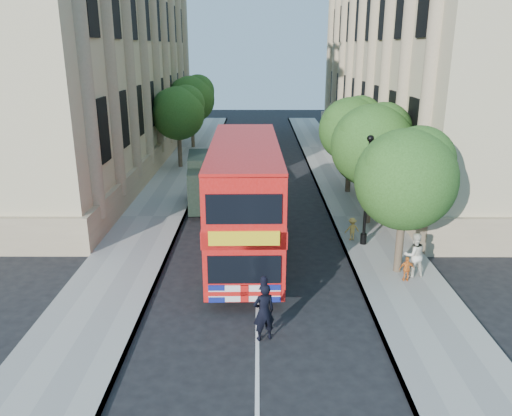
{
  "coord_description": "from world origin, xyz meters",
  "views": [
    {
      "loc": [
        0.0,
        -15.91,
        8.96
      ],
      "look_at": [
        -0.06,
        4.71,
        2.3
      ],
      "focal_mm": 35.0,
      "sensor_mm": 36.0,
      "label": 1
    }
  ],
  "objects_px": {
    "police_constable": "(264,312)",
    "woman_pedestrian": "(414,255)",
    "double_decker_bus": "(245,196)",
    "lamp_post": "(367,195)",
    "box_van": "(208,183)"
  },
  "relations": [
    {
      "from": "police_constable",
      "to": "box_van",
      "type": "bearing_deg",
      "value": -97.37
    },
    {
      "from": "double_decker_bus",
      "to": "woman_pedestrian",
      "type": "bearing_deg",
      "value": -20.75
    },
    {
      "from": "lamp_post",
      "to": "woman_pedestrian",
      "type": "bearing_deg",
      "value": -69.66
    },
    {
      "from": "double_decker_bus",
      "to": "police_constable",
      "type": "distance_m",
      "value": 7.17
    },
    {
      "from": "double_decker_bus",
      "to": "woman_pedestrian",
      "type": "distance_m",
      "value": 7.46
    },
    {
      "from": "lamp_post",
      "to": "double_decker_bus",
      "type": "bearing_deg",
      "value": -169.55
    },
    {
      "from": "box_van",
      "to": "police_constable",
      "type": "xyz_separation_m",
      "value": [
        3.09,
        -13.88,
        -0.49
      ]
    },
    {
      "from": "lamp_post",
      "to": "woman_pedestrian",
      "type": "xyz_separation_m",
      "value": [
        1.28,
        -3.47,
        -1.47
      ]
    },
    {
      "from": "police_constable",
      "to": "woman_pedestrian",
      "type": "height_order",
      "value": "police_constable"
    },
    {
      "from": "police_constable",
      "to": "woman_pedestrian",
      "type": "distance_m",
      "value": 7.54
    },
    {
      "from": "lamp_post",
      "to": "woman_pedestrian",
      "type": "distance_m",
      "value": 3.98
    },
    {
      "from": "box_van",
      "to": "police_constable",
      "type": "distance_m",
      "value": 14.23
    },
    {
      "from": "double_decker_bus",
      "to": "police_constable",
      "type": "height_order",
      "value": "double_decker_bus"
    },
    {
      "from": "box_van",
      "to": "woman_pedestrian",
      "type": "height_order",
      "value": "box_van"
    },
    {
      "from": "police_constable",
      "to": "double_decker_bus",
      "type": "bearing_deg",
      "value": -103.71
    }
  ]
}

